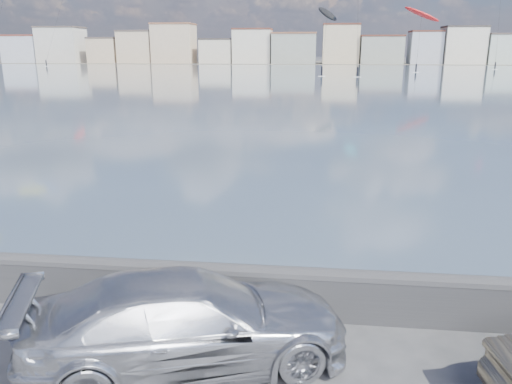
# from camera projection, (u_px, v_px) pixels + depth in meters

# --- Properties ---
(bay_water) EXTENTS (500.00, 177.00, 0.00)m
(bay_water) POSITION_uv_depth(u_px,v_px,m) (304.00, 77.00, 94.99)
(bay_water) COLOR #3B4A5B
(bay_water) RESTS_ON ground
(far_shore_strip) EXTENTS (500.00, 60.00, 0.00)m
(far_shore_strip) POSITION_uv_depth(u_px,v_px,m) (310.00, 63.00, 198.58)
(far_shore_strip) COLOR #4C473D
(far_shore_strip) RESTS_ON ground
(seawall) EXTENTS (400.00, 0.36, 1.08)m
(seawall) POSITION_uv_depth(u_px,v_px,m) (199.00, 285.00, 10.04)
(seawall) COLOR #28282B
(seawall) RESTS_ON ground
(far_buildings) EXTENTS (240.79, 13.26, 14.60)m
(far_buildings) POSITION_uv_depth(u_px,v_px,m) (314.00, 47.00, 183.41)
(far_buildings) COLOR #B2B7C6
(far_buildings) RESTS_ON ground
(car_silver) EXTENTS (5.85, 3.83, 1.58)m
(car_silver) POSITION_uv_depth(u_px,v_px,m) (188.00, 321.00, 8.33)
(car_silver) COLOR silver
(car_silver) RESTS_ON ground
(kitesurfer_0) EXTENTS (5.84, 19.36, 14.98)m
(kitesurfer_0) POSITION_uv_depth(u_px,v_px,m) (327.00, 14.00, 107.87)
(kitesurfer_0) COLOR black
(kitesurfer_0) RESTS_ON ground
(kitesurfer_6) EXTENTS (8.90, 11.54, 15.63)m
(kitesurfer_6) POSITION_uv_depth(u_px,v_px,m) (422.00, 15.00, 120.41)
(kitesurfer_6) COLOR red
(kitesurfer_6) RESTS_ON ground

